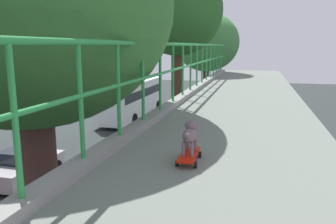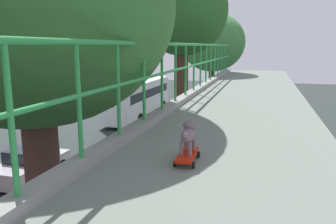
{
  "view_description": "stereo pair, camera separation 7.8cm",
  "coord_description": "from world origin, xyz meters",
  "views": [
    {
      "loc": [
        1.25,
        0.32,
        6.12
      ],
      "look_at": [
        0.24,
        4.14,
        5.34
      ],
      "focal_mm": 35.89,
      "sensor_mm": 36.0,
      "label": 1
    },
    {
      "loc": [
        1.33,
        0.34,
        6.12
      ],
      "look_at": [
        0.24,
        4.14,
        5.34
      ],
      "focal_mm": 35.89,
      "sensor_mm": 36.0,
      "label": 2
    }
  ],
  "objects": [
    {
      "name": "city_bus",
      "position": [
        -9.08,
        27.26,
        1.81
      ],
      "size": [
        2.61,
        10.22,
        3.18
      ],
      "color": "white",
      "rests_on": "ground"
    },
    {
      "name": "car_grey_fifth",
      "position": [
        -5.12,
        8.88,
        0.71
      ],
      "size": [
        1.72,
        3.82,
        1.55
      ],
      "color": "slate",
      "rests_on": "ground"
    },
    {
      "name": "toy_skateboard",
      "position": [
        0.65,
        3.38,
        5.08
      ],
      "size": [
        0.21,
        0.48,
        0.09
      ],
      "color": "red",
      "rests_on": "overpass_deck"
    },
    {
      "name": "roadside_tree_far",
      "position": [
        -2.16,
        14.79,
        7.48
      ],
      "size": [
        3.86,
        3.86,
        9.53
      ],
      "color": "brown",
      "rests_on": "ground"
    },
    {
      "name": "roadside_tree_farthest",
      "position": [
        -2.31,
        24.45,
        6.35
      ],
      "size": [
        4.57,
        4.57,
        8.46
      ],
      "color": "#4A3626",
      "rests_on": "ground"
    },
    {
      "name": "car_silver_sixth",
      "position": [
        -8.95,
        12.9,
        0.7
      ],
      "size": [
        1.97,
        3.87,
        1.48
      ],
      "color": "#B9B2B7",
      "rests_on": "ground"
    },
    {
      "name": "roadside_tree_mid",
      "position": [
        -2.29,
        5.05,
        6.65
      ],
      "size": [
        4.62,
        4.62,
        8.67
      ],
      "color": "brown",
      "rests_on": "ground"
    },
    {
      "name": "small_dog",
      "position": [
        0.65,
        3.42,
        5.28
      ],
      "size": [
        0.15,
        0.39,
        0.3
      ],
      "color": "#6B5762",
      "rests_on": "toy_skateboard"
    }
  ]
}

